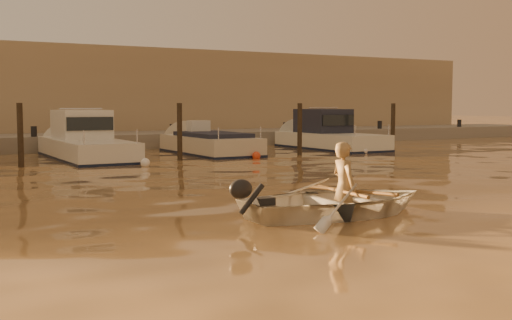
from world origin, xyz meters
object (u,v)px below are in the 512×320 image
person (344,187)px  waterfront_building (87,96)px  moored_boat_3 (210,148)px  moored_boat_4 (331,135)px  moored_boat_2 (86,141)px  dinghy (339,201)px

person → waterfront_building: 25.18m
moored_boat_3 → moored_boat_4: bearing=0.0°
moored_boat_2 → person: bearing=-86.1°
moored_boat_2 → moored_boat_4: bearing=0.0°
person → moored_boat_4: bearing=-32.4°
dinghy → person: (0.10, -0.00, 0.25)m
dinghy → person: size_ratio=2.22×
dinghy → moored_boat_2: size_ratio=0.49×
moored_boat_3 → person: bearing=-105.7°
moored_boat_3 → waterfront_building: 11.39m
dinghy → waterfront_building: waterfront_building is taller
dinghy → waterfront_building: (2.06, 25.03, 2.15)m
dinghy → moored_boat_3: 14.60m
person → moored_boat_4: moored_boat_4 is taller
dinghy → moored_boat_4: moored_boat_4 is taller
person → moored_boat_3: person is taller
moored_boat_2 → moored_boat_3: moored_boat_2 is taller
dinghy → moored_boat_4: size_ratio=0.53×
dinghy → moored_boat_2: 14.06m
moored_boat_4 → waterfront_building: bearing=125.5°
dinghy → waterfront_building: size_ratio=0.08×
dinghy → moored_boat_3: moored_boat_3 is taller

